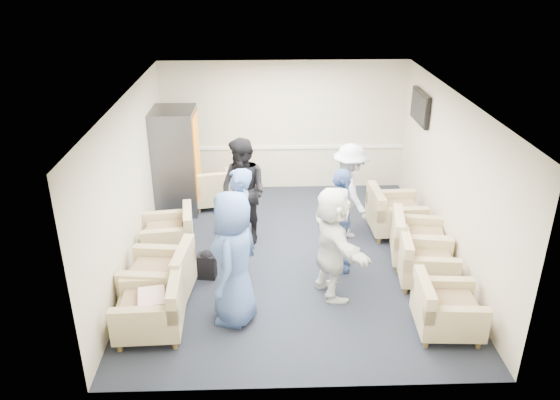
{
  "coord_description": "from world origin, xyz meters",
  "views": [
    {
      "loc": [
        -0.45,
        -7.87,
        4.62
      ],
      "look_at": [
        -0.18,
        0.2,
        0.95
      ],
      "focal_mm": 35.0,
      "sensor_mm": 36.0,
      "label": 1
    }
  ],
  "objects_px": {
    "person_back_left": "(243,192)",
    "vending_machine": "(177,161)",
    "person_back_right": "(350,191)",
    "person_front_left": "(234,259)",
    "armchair_right_near": "(444,310)",
    "person_mid_left": "(239,227)",
    "armchair_right_midnear": "(423,263)",
    "armchair_right_midfar": "(416,242)",
    "armchair_left_far": "(171,235)",
    "armchair_left_near": "(154,311)",
    "person_front_right": "(333,243)",
    "armchair_corner": "(214,190)",
    "person_mid_right": "(340,221)",
    "armchair_left_mid": "(163,278)",
    "armchair_right_far": "(392,215)"
  },
  "relations": [
    {
      "from": "armchair_corner",
      "to": "person_back_right",
      "type": "xyz_separation_m",
      "value": [
        2.48,
        -1.33,
        0.51
      ]
    },
    {
      "from": "person_front_left",
      "to": "person_mid_right",
      "type": "xyz_separation_m",
      "value": [
        1.58,
        1.26,
        -0.1
      ]
    },
    {
      "from": "person_back_left",
      "to": "person_back_right",
      "type": "distance_m",
      "value": 1.85
    },
    {
      "from": "armchair_right_near",
      "to": "armchair_right_midnear",
      "type": "relative_size",
      "value": 0.95
    },
    {
      "from": "armchair_right_far",
      "to": "vending_machine",
      "type": "bearing_deg",
      "value": 71.34
    },
    {
      "from": "person_front_left",
      "to": "vending_machine",
      "type": "bearing_deg",
      "value": -150.62
    },
    {
      "from": "person_front_left",
      "to": "person_back_left",
      "type": "distance_m",
      "value": 2.25
    },
    {
      "from": "vending_machine",
      "to": "armchair_right_midnear",
      "type": "bearing_deg",
      "value": -34.56
    },
    {
      "from": "armchair_left_far",
      "to": "person_front_left",
      "type": "relative_size",
      "value": 0.49
    },
    {
      "from": "person_back_left",
      "to": "person_mid_left",
      "type": "bearing_deg",
      "value": -49.14
    },
    {
      "from": "armchair_right_far",
      "to": "person_back_left",
      "type": "relative_size",
      "value": 0.51
    },
    {
      "from": "person_back_left",
      "to": "armchair_corner",
      "type": "bearing_deg",
      "value": 155.48
    },
    {
      "from": "armchair_left_far",
      "to": "person_back_left",
      "type": "bearing_deg",
      "value": 100.9
    },
    {
      "from": "armchair_left_far",
      "to": "armchair_right_near",
      "type": "xyz_separation_m",
      "value": [
        3.89,
        -2.23,
        -0.0
      ]
    },
    {
      "from": "armchair_right_midfar",
      "to": "person_mid_right",
      "type": "bearing_deg",
      "value": 106.85
    },
    {
      "from": "armchair_right_midfar",
      "to": "person_mid_left",
      "type": "xyz_separation_m",
      "value": [
        -2.83,
        -0.46,
        0.56
      ]
    },
    {
      "from": "armchair_corner",
      "to": "vending_machine",
      "type": "xyz_separation_m",
      "value": [
        -0.66,
        -0.12,
        0.67
      ]
    },
    {
      "from": "person_back_left",
      "to": "person_back_right",
      "type": "height_order",
      "value": "person_back_left"
    },
    {
      "from": "person_back_right",
      "to": "person_front_left",
      "type": "bearing_deg",
      "value": 124.74
    },
    {
      "from": "armchair_right_midnear",
      "to": "person_back_left",
      "type": "distance_m",
      "value": 3.15
    },
    {
      "from": "armchair_left_far",
      "to": "person_front_left",
      "type": "height_order",
      "value": "person_front_left"
    },
    {
      "from": "armchair_right_near",
      "to": "person_front_left",
      "type": "distance_m",
      "value": 2.85
    },
    {
      "from": "armchair_right_midnear",
      "to": "person_front_right",
      "type": "xyz_separation_m",
      "value": [
        -1.43,
        -0.28,
        0.53
      ]
    },
    {
      "from": "armchair_left_mid",
      "to": "armchair_right_far",
      "type": "bearing_deg",
      "value": 123.77
    },
    {
      "from": "armchair_left_near",
      "to": "vending_machine",
      "type": "distance_m",
      "value": 3.95
    },
    {
      "from": "armchair_right_far",
      "to": "armchair_left_mid",
      "type": "bearing_deg",
      "value": 115.46
    },
    {
      "from": "armchair_right_midfar",
      "to": "person_back_right",
      "type": "bearing_deg",
      "value": 54.13
    },
    {
      "from": "person_mid_right",
      "to": "person_front_left",
      "type": "bearing_deg",
      "value": 139.13
    },
    {
      "from": "armchair_left_near",
      "to": "armchair_right_midfar",
      "type": "relative_size",
      "value": 0.87
    },
    {
      "from": "person_back_left",
      "to": "vending_machine",
      "type": "bearing_deg",
      "value": 175.88
    },
    {
      "from": "vending_machine",
      "to": "person_back_left",
      "type": "height_order",
      "value": "vending_machine"
    },
    {
      "from": "armchair_left_near",
      "to": "armchair_corner",
      "type": "xyz_separation_m",
      "value": [
        0.48,
        4.0,
        -0.01
      ]
    },
    {
      "from": "person_back_right",
      "to": "armchair_left_far",
      "type": "bearing_deg",
      "value": 83.25
    },
    {
      "from": "armchair_left_near",
      "to": "person_mid_right",
      "type": "distance_m",
      "value": 3.09
    },
    {
      "from": "armchair_left_near",
      "to": "armchair_corner",
      "type": "relative_size",
      "value": 0.91
    },
    {
      "from": "armchair_left_mid",
      "to": "person_front_right",
      "type": "height_order",
      "value": "person_front_right"
    },
    {
      "from": "person_front_right",
      "to": "armchair_left_near",
      "type": "bearing_deg",
      "value": 93.32
    },
    {
      "from": "armchair_left_mid",
      "to": "person_back_left",
      "type": "bearing_deg",
      "value": 153.9
    },
    {
      "from": "armchair_right_near",
      "to": "person_back_left",
      "type": "bearing_deg",
      "value": 48.99
    },
    {
      "from": "armchair_right_midnear",
      "to": "person_front_left",
      "type": "bearing_deg",
      "value": 112.7
    },
    {
      "from": "armchair_right_near",
      "to": "vending_machine",
      "type": "height_order",
      "value": "vending_machine"
    },
    {
      "from": "armchair_left_near",
      "to": "vending_machine",
      "type": "xyz_separation_m",
      "value": [
        -0.19,
        3.89,
        0.66
      ]
    },
    {
      "from": "armchair_left_near",
      "to": "armchair_left_far",
      "type": "height_order",
      "value": "armchair_left_near"
    },
    {
      "from": "person_front_right",
      "to": "armchair_left_far",
      "type": "bearing_deg",
      "value": 47.18
    },
    {
      "from": "armchair_right_far",
      "to": "armchair_corner",
      "type": "distance_m",
      "value": 3.52
    },
    {
      "from": "vending_machine",
      "to": "person_front_right",
      "type": "xyz_separation_m",
      "value": [
        2.62,
        -3.07,
        -0.14
      ]
    },
    {
      "from": "vending_machine",
      "to": "person_front_left",
      "type": "relative_size",
      "value": 1.06
    },
    {
      "from": "armchair_left_mid",
      "to": "person_front_right",
      "type": "bearing_deg",
      "value": 97.66
    },
    {
      "from": "armchair_left_near",
      "to": "armchair_right_midfar",
      "type": "height_order",
      "value": "armchair_right_midfar"
    },
    {
      "from": "person_back_right",
      "to": "person_front_right",
      "type": "height_order",
      "value": "person_front_right"
    }
  ]
}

